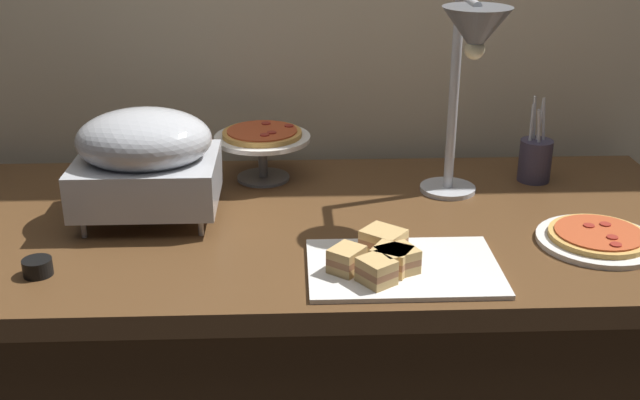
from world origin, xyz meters
The scene contains 8 objects.
buffet_table centered at (0.00, 0.00, 0.39)m, with size 1.90×0.84×0.76m.
chafing_dish centered at (-0.35, 0.03, 0.91)m, with size 0.32×0.27×0.26m.
heat_lamp centered at (0.38, 0.03, 1.14)m, with size 0.15×0.32×0.50m.
pizza_plate_front centered at (0.65, -0.15, 0.77)m, with size 0.26×0.26×0.03m.
pizza_plate_center centered at (-0.09, 0.27, 0.87)m, with size 0.25×0.25×0.14m.
sandwich_platter centered at (0.18, -0.26, 0.78)m, with size 0.39×0.26×0.06m.
sauce_cup_near centered at (-0.53, -0.25, 0.78)m, with size 0.06×0.06×0.03m.
utensil_holder centered at (0.62, 0.24, 0.82)m, with size 0.08×0.08×0.22m.
Camera 1 is at (-0.02, -1.67, 1.50)m, focal length 44.06 mm.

